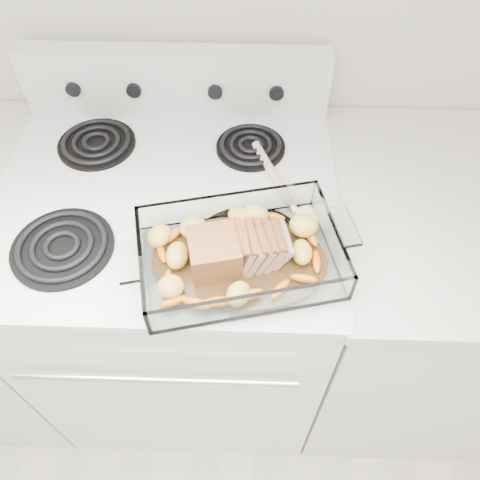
{
  "coord_description": "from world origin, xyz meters",
  "views": [
    {
      "loc": [
        0.19,
        0.93,
        1.71
      ],
      "look_at": [
        0.17,
        1.49,
        0.99
      ],
      "focal_mm": 35.0,
      "sensor_mm": 36.0,
      "label": 1
    }
  ],
  "objects_px": {
    "electric_range": "(184,297)",
    "counter_right": "(404,306)",
    "baking_dish": "(240,257)",
    "pork_roast": "(230,249)"
  },
  "relations": [
    {
      "from": "counter_right",
      "to": "electric_range",
      "type": "bearing_deg",
      "value": 179.9
    },
    {
      "from": "electric_range",
      "to": "counter_right",
      "type": "xyz_separation_m",
      "value": [
        0.66,
        -0.0,
        -0.02
      ]
    },
    {
      "from": "baking_dish",
      "to": "pork_roast",
      "type": "relative_size",
      "value": 1.95
    },
    {
      "from": "baking_dish",
      "to": "electric_range",
      "type": "bearing_deg",
      "value": 119.48
    },
    {
      "from": "electric_range",
      "to": "baking_dish",
      "type": "bearing_deg",
      "value": -47.52
    },
    {
      "from": "counter_right",
      "to": "pork_roast",
      "type": "relative_size",
      "value": 4.79
    },
    {
      "from": "electric_range",
      "to": "pork_roast",
      "type": "height_order",
      "value": "electric_range"
    },
    {
      "from": "counter_right",
      "to": "baking_dish",
      "type": "relative_size",
      "value": 2.46
    },
    {
      "from": "counter_right",
      "to": "pork_roast",
      "type": "distance_m",
      "value": 0.75
    },
    {
      "from": "electric_range",
      "to": "counter_right",
      "type": "bearing_deg",
      "value": -0.1
    }
  ]
}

